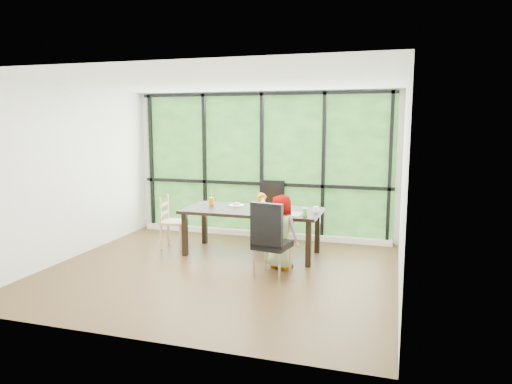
{
  "coord_description": "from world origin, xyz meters",
  "views": [
    {
      "loc": [
        2.41,
        -6.08,
        2.16
      ],
      "look_at": [
        0.29,
        0.88,
        1.05
      ],
      "focal_mm": 32.6,
      "sensor_mm": 36.0,
      "label": 1
    }
  ],
  "objects_px": {
    "dining_table": "(252,232)",
    "child_toddler": "(262,219)",
    "child_older": "(283,232)",
    "green_cup": "(305,212)",
    "chair_end_beech": "(174,222)",
    "white_mug": "(316,209)",
    "plate_far": "(236,205)",
    "tissue_box": "(263,208)",
    "plate_near": "(285,213)",
    "orange_cup": "(211,201)",
    "chair_window_leather": "(270,211)",
    "chair_interior_leather": "(272,239)"
  },
  "relations": [
    {
      "from": "chair_end_beech",
      "to": "white_mug",
      "type": "relative_size",
      "value": 10.4
    },
    {
      "from": "child_older",
      "to": "white_mug",
      "type": "relative_size",
      "value": 12.73
    },
    {
      "from": "orange_cup",
      "to": "green_cup",
      "type": "xyz_separation_m",
      "value": [
        1.71,
        -0.49,
        -0.0
      ]
    },
    {
      "from": "dining_table",
      "to": "tissue_box",
      "type": "xyz_separation_m",
      "value": [
        0.22,
        -0.12,
        0.43
      ]
    },
    {
      "from": "plate_far",
      "to": "chair_end_beech",
      "type": "bearing_deg",
      "value": -168.2
    },
    {
      "from": "white_mug",
      "to": "plate_far",
      "type": "bearing_deg",
      "value": 173.85
    },
    {
      "from": "chair_interior_leather",
      "to": "chair_end_beech",
      "type": "bearing_deg",
      "value": -16.74
    },
    {
      "from": "chair_interior_leather",
      "to": "white_mug",
      "type": "distance_m",
      "value": 1.17
    },
    {
      "from": "tissue_box",
      "to": "chair_interior_leather",
      "type": "bearing_deg",
      "value": -65.97
    },
    {
      "from": "dining_table",
      "to": "tissue_box",
      "type": "distance_m",
      "value": 0.5
    },
    {
      "from": "dining_table",
      "to": "plate_far",
      "type": "xyz_separation_m",
      "value": [
        -0.34,
        0.21,
        0.38
      ]
    },
    {
      "from": "dining_table",
      "to": "plate_far",
      "type": "height_order",
      "value": "plate_far"
    },
    {
      "from": "white_mug",
      "to": "plate_near",
      "type": "bearing_deg",
      "value": -148.68
    },
    {
      "from": "child_toddler",
      "to": "orange_cup",
      "type": "relative_size",
      "value": 7.55
    },
    {
      "from": "chair_window_leather",
      "to": "tissue_box",
      "type": "xyz_separation_m",
      "value": [
        0.18,
        -1.09,
        0.26
      ]
    },
    {
      "from": "chair_end_beech",
      "to": "orange_cup",
      "type": "bearing_deg",
      "value": -79.64
    },
    {
      "from": "chair_window_leather",
      "to": "white_mug",
      "type": "height_order",
      "value": "chair_window_leather"
    },
    {
      "from": "plate_far",
      "to": "tissue_box",
      "type": "height_order",
      "value": "tissue_box"
    },
    {
      "from": "chair_window_leather",
      "to": "dining_table",
      "type": "bearing_deg",
      "value": -96.24
    },
    {
      "from": "chair_interior_leather",
      "to": "plate_near",
      "type": "distance_m",
      "value": 0.82
    },
    {
      "from": "child_toddler",
      "to": "tissue_box",
      "type": "relative_size",
      "value": 7.72
    },
    {
      "from": "chair_window_leather",
      "to": "plate_far",
      "type": "bearing_deg",
      "value": -120.56
    },
    {
      "from": "child_toddler",
      "to": "child_older",
      "type": "xyz_separation_m",
      "value": [
        0.66,
        -1.16,
        0.09
      ]
    },
    {
      "from": "chair_end_beech",
      "to": "tissue_box",
      "type": "bearing_deg",
      "value": -101.62
    },
    {
      "from": "plate_far",
      "to": "plate_near",
      "type": "relative_size",
      "value": 1.12
    },
    {
      "from": "child_toddler",
      "to": "plate_far",
      "type": "bearing_deg",
      "value": -148.22
    },
    {
      "from": "dining_table",
      "to": "chair_end_beech",
      "type": "height_order",
      "value": "chair_end_beech"
    },
    {
      "from": "chair_end_beech",
      "to": "plate_near",
      "type": "distance_m",
      "value": 2.03
    },
    {
      "from": "chair_window_leather",
      "to": "chair_interior_leather",
      "type": "relative_size",
      "value": 1.0
    },
    {
      "from": "child_older",
      "to": "chair_end_beech",
      "type": "bearing_deg",
      "value": 4.52
    },
    {
      "from": "chair_end_beech",
      "to": "tissue_box",
      "type": "xyz_separation_m",
      "value": [
        1.62,
        -0.11,
        0.35
      ]
    },
    {
      "from": "orange_cup",
      "to": "plate_far",
      "type": "bearing_deg",
      "value": 2.79
    },
    {
      "from": "white_mug",
      "to": "tissue_box",
      "type": "distance_m",
      "value": 0.83
    },
    {
      "from": "plate_near",
      "to": "green_cup",
      "type": "bearing_deg",
      "value": -16.68
    },
    {
      "from": "plate_far",
      "to": "tissue_box",
      "type": "distance_m",
      "value": 0.65
    },
    {
      "from": "child_older",
      "to": "green_cup",
      "type": "bearing_deg",
      "value": -116.95
    },
    {
      "from": "child_toddler",
      "to": "orange_cup",
      "type": "distance_m",
      "value": 0.95
    },
    {
      "from": "child_older",
      "to": "child_toddler",
      "type": "bearing_deg",
      "value": -41.07
    },
    {
      "from": "chair_window_leather",
      "to": "tissue_box",
      "type": "relative_size",
      "value": 8.99
    },
    {
      "from": "child_older",
      "to": "plate_near",
      "type": "distance_m",
      "value": 0.42
    },
    {
      "from": "tissue_box",
      "to": "green_cup",
      "type": "bearing_deg",
      "value": -14.25
    },
    {
      "from": "dining_table",
      "to": "green_cup",
      "type": "xyz_separation_m",
      "value": [
        0.93,
        -0.3,
        0.44
      ]
    },
    {
      "from": "dining_table",
      "to": "orange_cup",
      "type": "height_order",
      "value": "orange_cup"
    },
    {
      "from": "tissue_box",
      "to": "child_older",
      "type": "bearing_deg",
      "value": -45.28
    },
    {
      "from": "chair_window_leather",
      "to": "tissue_box",
      "type": "bearing_deg",
      "value": -84.4
    },
    {
      "from": "chair_end_beech",
      "to": "orange_cup",
      "type": "height_order",
      "value": "chair_end_beech"
    },
    {
      "from": "plate_far",
      "to": "white_mug",
      "type": "xyz_separation_m",
      "value": [
        1.37,
        -0.15,
        0.04
      ]
    },
    {
      "from": "child_toddler",
      "to": "tissue_box",
      "type": "distance_m",
      "value": 0.83
    },
    {
      "from": "dining_table",
      "to": "child_toddler",
      "type": "relative_size",
      "value": 2.4
    },
    {
      "from": "dining_table",
      "to": "plate_near",
      "type": "height_order",
      "value": "plate_near"
    }
  ]
}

